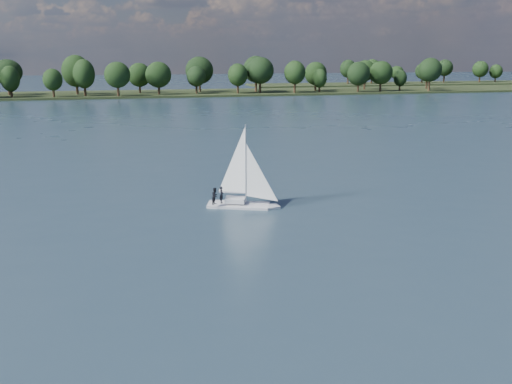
% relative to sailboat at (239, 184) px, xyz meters
% --- Properties ---
extents(ground, '(700.00, 700.00, 0.00)m').
position_rel_sailboat_xyz_m(ground, '(5.13, 62.13, -2.48)').
color(ground, '#233342').
rests_on(ground, ground).
extents(far_shore, '(660.00, 40.00, 1.50)m').
position_rel_sailboat_xyz_m(far_shore, '(5.13, 174.13, -2.48)').
color(far_shore, black).
rests_on(far_shore, ground).
extents(far_shore_back, '(220.00, 30.00, 1.40)m').
position_rel_sailboat_xyz_m(far_shore_back, '(165.13, 222.13, -2.48)').
color(far_shore_back, black).
rests_on(far_shore_back, ground).
extents(sailboat, '(6.97, 4.23, 8.88)m').
position_rel_sailboat_xyz_m(sailboat, '(0.00, 0.00, 0.00)').
color(sailboat, silver).
rests_on(sailboat, ground).
extents(treeline, '(562.37, 73.88, 18.76)m').
position_rel_sailboat_xyz_m(treeline, '(-6.92, 170.16, 5.57)').
color(treeline, black).
rests_on(treeline, ground).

